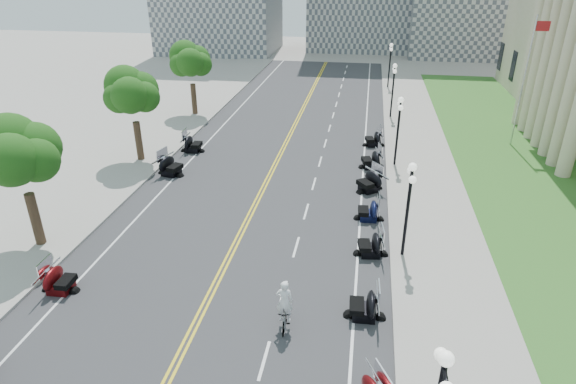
{
  "coord_description": "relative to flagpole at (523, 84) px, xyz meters",
  "views": [
    {
      "loc": [
        6.29,
        -17.11,
        13.47
      ],
      "look_at": [
        2.38,
        6.37,
        2.0
      ],
      "focal_mm": 30.0,
      "sensor_mm": 36.0,
      "label": 1
    }
  ],
  "objects": [
    {
      "name": "lane_dash_17",
      "position": [
        -14.8,
        22.0,
        -4.99
      ],
      "size": [
        0.12,
        2.0,
        0.0
      ],
      "primitive_type": "cube",
      "color": "white",
      "rests_on": "road"
    },
    {
      "name": "cyclist_rider",
      "position": [
        -14.36,
        -24.07,
        -3.06
      ],
      "size": [
        0.69,
        0.46,
        1.91
      ],
      "primitive_type": "imported",
      "rotation": [
        0.0,
        0.0,
        3.14
      ],
      "color": "white",
      "rests_on": "bicycle"
    },
    {
      "name": "motorcycle_s_8",
      "position": [
        -24.78,
        -10.14,
        -4.26
      ],
      "size": [
        2.57,
        2.57,
        1.49
      ],
      "primitive_type": null,
      "rotation": [
        0.0,
        0.0,
        1.33
      ],
      "color": "black",
      "rests_on": "road"
    },
    {
      "name": "lane_dash_8",
      "position": [
        -14.8,
        -14.0,
        -4.99
      ],
      "size": [
        0.12,
        2.0,
        0.0
      ],
      "primitive_type": "cube",
      "color": "white",
      "rests_on": "road"
    },
    {
      "name": "street_lamp_4",
      "position": [
        -9.4,
        6.0,
        -2.4
      ],
      "size": [
        0.5,
        1.2,
        4.9
      ],
      "primitive_type": null,
      "color": "black",
      "rests_on": "sidewalk_north"
    },
    {
      "name": "bicycle",
      "position": [
        -14.36,
        -24.07,
        -4.5
      ],
      "size": [
        0.59,
        1.68,
        0.99
      ],
      "primitive_type": "imported",
      "rotation": [
        0.0,
        0.0,
        0.08
      ],
      "color": "#A51414",
      "rests_on": "road"
    },
    {
      "name": "sidewalk_north",
      "position": [
        -7.5,
        -12.0,
        -4.92
      ],
      "size": [
        5.0,
        90.0,
        0.15
      ],
      "primitive_type": "cube",
      "color": "#9E9991",
      "rests_on": "ground"
    },
    {
      "name": "edge_line_south",
      "position": [
        -24.4,
        -12.0,
        -4.99
      ],
      "size": [
        0.12,
        90.0,
        0.0
      ],
      "primitive_type": "cube",
      "color": "white",
      "rests_on": "road"
    },
    {
      "name": "motorcycle_n_6",
      "position": [
        -11.0,
        -18.08,
        -4.34
      ],
      "size": [
        2.11,
        2.11,
        1.31
      ],
      "primitive_type": null,
      "rotation": [
        0.0,
        0.0,
        -1.44
      ],
      "color": "black",
      "rests_on": "road"
    },
    {
      "name": "lane_dash_9",
      "position": [
        -14.8,
        -10.0,
        -4.99
      ],
      "size": [
        0.12,
        2.0,
        0.0
      ],
      "primitive_type": "cube",
      "color": "white",
      "rests_on": "road"
    },
    {
      "name": "motorcycle_s_5",
      "position": [
        -24.72,
        -23.37,
        -4.35
      ],
      "size": [
        1.92,
        1.92,
        1.3
      ],
      "primitive_type": null,
      "rotation": [
        0.0,
        0.0,
        1.6
      ],
      "color": "#590A0C",
      "rests_on": "road"
    },
    {
      "name": "tree_3",
      "position": [
        -28.0,
        -8.0,
        -0.25
      ],
      "size": [
        4.8,
        4.8,
        9.2
      ],
      "primitive_type": null,
      "color": "#235619",
      "rests_on": "sidewalk_south"
    },
    {
      "name": "lane_dash_19",
      "position": [
        -14.8,
        30.0,
        -4.99
      ],
      "size": [
        0.12,
        2.0,
        0.0
      ],
      "primitive_type": "cube",
      "color": "white",
      "rests_on": "road"
    },
    {
      "name": "lane_dash_10",
      "position": [
        -14.8,
        -6.0,
        -4.99
      ],
      "size": [
        0.12,
        2.0,
        0.0
      ],
      "primitive_type": "cube",
      "color": "white",
      "rests_on": "road"
    },
    {
      "name": "street_lamp_3",
      "position": [
        -9.4,
        -6.0,
        -2.4
      ],
      "size": [
        0.5,
        1.2,
        4.9
      ],
      "primitive_type": null,
      "color": "black",
      "rests_on": "sidewalk_north"
    },
    {
      "name": "lane_dash_5",
      "position": [
        -14.8,
        -26.0,
        -4.99
      ],
      "size": [
        0.12,
        2.0,
        0.0
      ],
      "primitive_type": "cube",
      "color": "white",
      "rests_on": "road"
    },
    {
      "name": "lane_dash_15",
      "position": [
        -14.8,
        14.0,
        -4.99
      ],
      "size": [
        0.12,
        2.0,
        0.0
      ],
      "primitive_type": "cube",
      "color": "white",
      "rests_on": "road"
    },
    {
      "name": "sidewalk_south",
      "position": [
        -28.5,
        -12.0,
        -4.92
      ],
      "size": [
        5.0,
        90.0,
        0.15
      ],
      "primitive_type": "cube",
      "color": "#9E9991",
      "rests_on": "ground"
    },
    {
      "name": "motorcycle_n_8",
      "position": [
        -11.17,
        -10.5,
        -4.28
      ],
      "size": [
        2.9,
        2.9,
        1.44
      ],
      "primitive_type": null,
      "rotation": [
        0.0,
        0.0,
        -0.9
      ],
      "color": "black",
      "rests_on": "road"
    },
    {
      "name": "lane_dash_12",
      "position": [
        -14.8,
        2.0,
        -4.99
      ],
      "size": [
        0.12,
        2.0,
        0.0
      ],
      "primitive_type": "cube",
      "color": "white",
      "rests_on": "road"
    },
    {
      "name": "lane_dash_11",
      "position": [
        -14.8,
        -2.0,
        -4.99
      ],
      "size": [
        0.12,
        2.0,
        0.0
      ],
      "primitive_type": "cube",
      "color": "white",
      "rests_on": "road"
    },
    {
      "name": "motorcycle_n_9",
      "position": [
        -11.08,
        -6.56,
        -4.3
      ],
      "size": [
        2.42,
        2.42,
        1.4
      ],
      "primitive_type": null,
      "rotation": [
        0.0,
        0.0,
        -1.33
      ],
      "color": "black",
      "rests_on": "road"
    },
    {
      "name": "motorcycle_n_5",
      "position": [
        -11.2,
        -22.91,
        -4.34
      ],
      "size": [
        1.97,
        1.97,
        1.32
      ],
      "primitive_type": null,
      "rotation": [
        0.0,
        0.0,
        -1.52
      ],
      "color": "black",
      "rests_on": "road"
    },
    {
      "name": "street_lamp_2",
      "position": [
        -9.4,
        -18.0,
        -2.4
      ],
      "size": [
        0.5,
        1.2,
        4.9
      ],
      "primitive_type": null,
      "color": "black",
      "rests_on": "sidewalk_north"
    },
    {
      "name": "motorcycle_n_10",
      "position": [
        -10.95,
        -1.94,
        -4.33
      ],
      "size": [
        2.23,
        2.23,
        1.34
      ],
      "primitive_type": null,
      "rotation": [
        0.0,
        0.0,
        -1.38
      ],
      "color": "black",
      "rests_on": "road"
    },
    {
      "name": "centerline_yellow_b",
      "position": [
        -17.88,
        -12.0,
        -4.99
      ],
      "size": [
        0.12,
        90.0,
        0.0
      ],
      "primitive_type": "cube",
      "color": "yellow",
      "rests_on": "road"
    },
    {
      "name": "street_lamp_5",
      "position": [
        -9.4,
        18.0,
        -2.4
      ],
      "size": [
        0.5,
        1.2,
        4.9
      ],
      "primitive_type": null,
      "color": "black",
      "rests_on": "sidewalk_north"
    },
    {
      "name": "motorcycle_n_7",
      "position": [
        -11.15,
        -14.37,
        -4.35
      ],
      "size": [
        1.95,
        1.95,
        1.3
      ],
      "primitive_type": null,
      "rotation": [
        0.0,
        0.0,
        -1.52
      ],
      "color": "black",
      "rests_on": "road"
    },
    {
      "name": "centerline_yellow_a",
      "position": [
        -18.12,
        -12.0,
        -4.99
      ],
      "size": [
        0.12,
        90.0,
        0.0
      ],
      "primitive_type": "cube",
      "color": "yellow",
      "rests_on": "road"
    },
    {
      "name": "lane_dash_6",
      "position": [
        -14.8,
        -22.0,
        -4.99
      ],
      "size": [
        0.12,
        2.0,
        0.0
      ],
      "primitive_type": "cube",
      "color": "white",
      "rests_on": "road"
    },
    {
      "name": "road",
      "position": [
        -18.0,
        -12.0,
        -5.0
      ],
      "size": [
        16.0,
        90.0,
        0.01
      ],
      "primitive_type": "cube",
      "color": "#333335",
      "rests_on": "ground"
    },
    {
      "name": "flagpole",
      "position": [
        0.0,
        0.0,
        0.0
      ],
      "size": [
        1.1,
        0.2,
        10.0
      ],
      "primitive_type": null,
      "color": "silver",
      "rests_on": "ground"
    },
    {
      "name": "lane_dash_18",
      "position": [
        -14.8,
        26.0,
        -4.99
      ],
      "size": [
        0.12,
        2.0,
        0.0
      ],
      "primitive_type": "cube",
      "color": "white",
      "rests_on": "road"
    },
    {
      "name": "motorcycle_s_9",
      "position": [
        -24.83,
        -5.54,
        -4.29
      ],
      "size": [
        2.08,
        2.08,
        1.41
      ],
      "primitive_type": null,
      "rotation": [
        0.0,
        0.0,
        1.6
      ],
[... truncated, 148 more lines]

